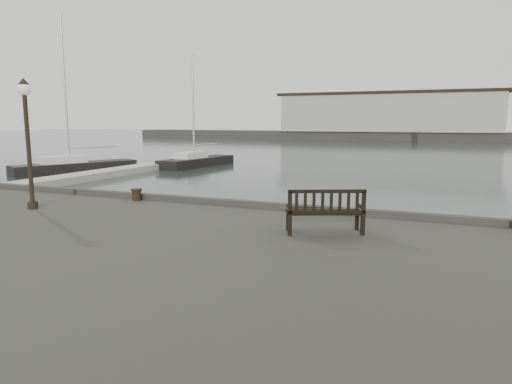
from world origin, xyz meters
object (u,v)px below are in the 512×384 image
bollard_left (137,195)px  yacht_d (197,164)px  lamp_post (27,126)px  yacht_b (76,169)px  bench (325,219)px

bollard_left → yacht_d: bearing=115.5°
yacht_d → bollard_left: bearing=-57.2°
lamp_post → yacht_b: size_ratio=0.29×
bollard_left → yacht_d: yacht_d is taller
bollard_left → yacht_b: bearing=138.1°
bench → lamp_post: bearing=158.1°
yacht_b → bench: bearing=-11.6°
bollard_left → lamp_post: lamp_post is taller
lamp_post → bollard_left: bearing=49.8°
lamp_post → yacht_b: 26.06m
yacht_b → yacht_d: (6.85, 8.41, -0.02)m
bollard_left → yacht_b: (-18.96, 17.03, -1.51)m
bench → lamp_post: 9.25m
bench → yacht_b: 32.25m
lamp_post → yacht_d: 29.87m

